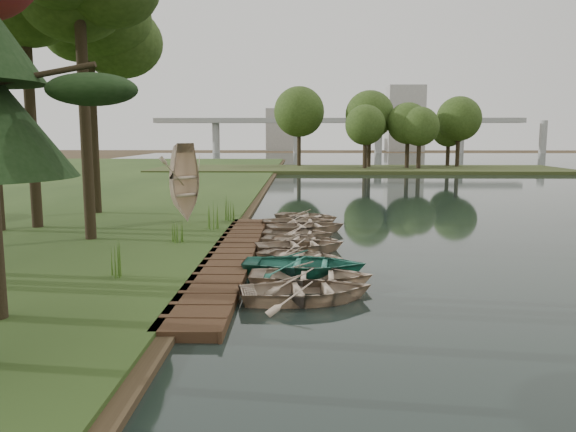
{
  "coord_description": "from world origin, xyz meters",
  "views": [
    {
      "loc": [
        0.83,
        -19.26,
        4.39
      ],
      "look_at": [
        0.41,
        -0.17,
        1.64
      ],
      "focal_mm": 35.0,
      "sensor_mm": 36.0,
      "label": 1
    }
  ],
  "objects_px": {
    "rowboat_1": "(311,274)",
    "stored_rowboat": "(186,214)",
    "rowboat_2": "(304,262)",
    "boardwalk": "(231,257)",
    "rowboat_0": "(307,288)"
  },
  "relations": [
    {
      "from": "rowboat_1",
      "to": "stored_rowboat",
      "type": "distance_m",
      "value": 12.09
    },
    {
      "from": "boardwalk",
      "to": "rowboat_2",
      "type": "xyz_separation_m",
      "value": [
        2.57,
        -2.07,
        0.3
      ]
    },
    {
      "from": "rowboat_0",
      "to": "rowboat_2",
      "type": "height_order",
      "value": "rowboat_2"
    },
    {
      "from": "rowboat_2",
      "to": "stored_rowboat",
      "type": "relative_size",
      "value": 1.03
    },
    {
      "from": "rowboat_1",
      "to": "rowboat_2",
      "type": "bearing_deg",
      "value": 9.44
    },
    {
      "from": "rowboat_1",
      "to": "rowboat_2",
      "type": "height_order",
      "value": "rowboat_2"
    },
    {
      "from": "rowboat_0",
      "to": "rowboat_2",
      "type": "xyz_separation_m",
      "value": [
        -0.04,
        2.83,
        0.03
      ]
    },
    {
      "from": "rowboat_2",
      "to": "stored_rowboat",
      "type": "bearing_deg",
      "value": 36.46
    },
    {
      "from": "rowboat_0",
      "to": "rowboat_2",
      "type": "bearing_deg",
      "value": -9.29
    },
    {
      "from": "rowboat_0",
      "to": "rowboat_2",
      "type": "distance_m",
      "value": 2.83
    },
    {
      "from": "boardwalk",
      "to": "rowboat_1",
      "type": "relative_size",
      "value": 4.47
    },
    {
      "from": "boardwalk",
      "to": "rowboat_2",
      "type": "bearing_deg",
      "value": -38.9
    },
    {
      "from": "boardwalk",
      "to": "rowboat_2",
      "type": "relative_size",
      "value": 4.17
    },
    {
      "from": "boardwalk",
      "to": "rowboat_1",
      "type": "bearing_deg",
      "value": -51.36
    },
    {
      "from": "rowboat_0",
      "to": "boardwalk",
      "type": "bearing_deg",
      "value": 17.89
    }
  ]
}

